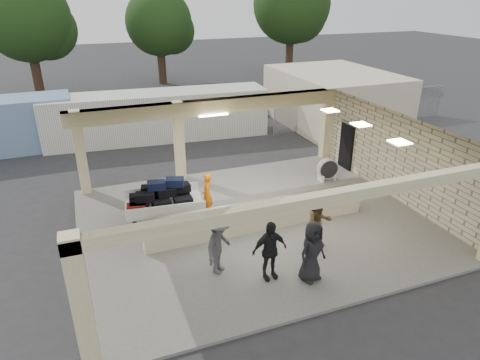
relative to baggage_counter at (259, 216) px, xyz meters
name	(u,v)px	position (x,y,z in m)	size (l,w,h in m)	color
ground	(253,224)	(0.00, 0.50, -0.59)	(120.00, 120.00, 0.00)	#29292B
pavilion	(252,182)	(0.21, 1.16, 0.76)	(12.01, 10.00, 3.55)	#64625D
baggage_counter	(259,216)	(0.00, 0.00, 0.00)	(8.20, 0.58, 0.98)	beige
luggage_cart	(162,200)	(-3.02, 1.69, 0.36)	(2.87, 1.96, 1.58)	silver
drum_fan	(327,169)	(4.41, 2.75, 0.05)	(0.93, 0.50, 1.01)	silver
baggage_handler	(207,195)	(-1.37, 1.61, 0.32)	(0.59, 0.32, 1.62)	orange
passenger_a	(319,223)	(1.30, -1.77, 0.42)	(0.88, 0.39, 1.82)	brown
passenger_b	(270,250)	(-0.82, -2.66, 0.43)	(1.07, 0.39, 1.83)	black
passenger_c	(219,245)	(-2.07, -1.88, 0.43)	(1.18, 0.41, 1.83)	#46464B
passenger_d	(312,251)	(0.27, -3.15, 0.44)	(0.90, 0.37, 1.85)	black
car_white_a	(285,100)	(8.16, 14.43, 0.11)	(2.32, 4.90, 1.40)	white
car_white_b	(350,93)	(13.32, 14.25, 0.20)	(1.86, 4.99, 1.58)	white
car_dark	(233,104)	(4.38, 14.66, 0.14)	(1.53, 4.35, 1.45)	black
container_white	(158,116)	(-1.25, 11.40, 0.73)	(12.11, 2.42, 2.62)	white
fence	(363,108)	(11.00, 9.50, 0.47)	(12.06, 0.06, 2.03)	gray
tree_left	(32,21)	(-7.68, 24.66, 5.00)	(6.60, 6.30, 9.00)	#382619
tree_mid	(162,25)	(2.32, 26.66, 4.38)	(6.00, 5.60, 8.00)	#382619
tree_right	(294,7)	(14.32, 25.66, 5.63)	(7.20, 7.00, 10.00)	#382619
adjacent_building	(334,98)	(9.50, 10.50, 1.01)	(6.00, 8.00, 3.20)	beige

